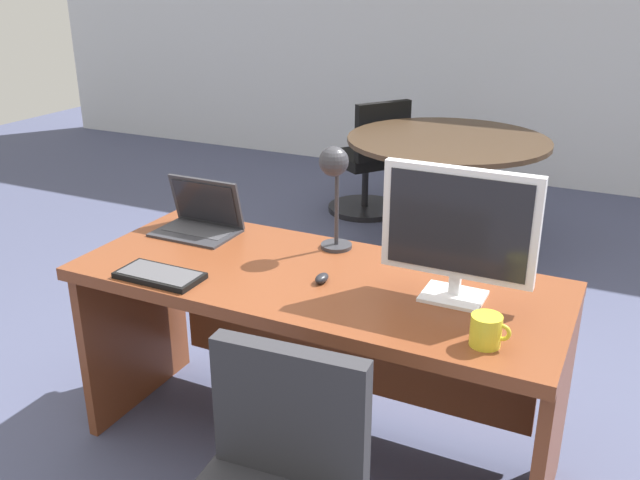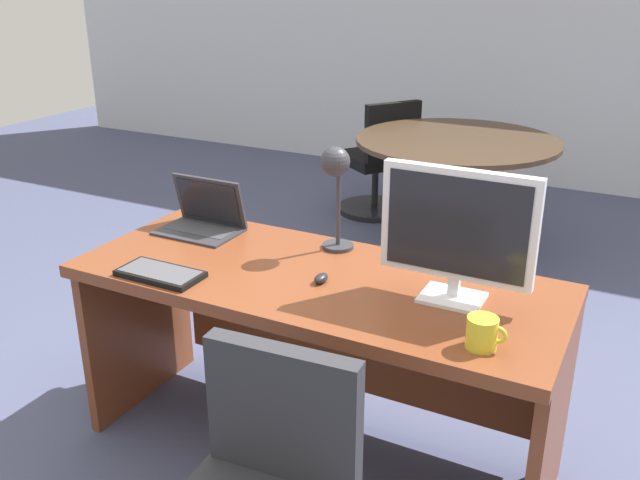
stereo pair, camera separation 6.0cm
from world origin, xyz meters
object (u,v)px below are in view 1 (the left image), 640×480
Objects in this scene: monitor at (458,228)px; keyboard at (160,275)px; coffee_mug at (486,331)px; laptop at (202,215)px; desk at (321,320)px; desk_lamp at (334,175)px; meeting_table at (446,167)px; meeting_chair_near at (370,168)px; mouse at (322,278)px.

monitor reaches higher than keyboard.
keyboard is 1.13m from coffee_mug.
desk is at bearing -13.88° from laptop.
desk is 0.60m from keyboard.
meeting_table is (-0.10, 1.92, -0.46)m from desk_lamp.
meeting_chair_near reaches higher than meeting_table.
keyboard reaches higher than meeting_table.
laptop is (-1.10, 0.16, -0.18)m from monitor.
mouse is at bearing 163.79° from coffee_mug.
meeting_table is 1.44× the size of meeting_chair_near.
desk is at bearing -86.06° from meeting_table.
keyboard is at bearing -157.59° from mouse.
laptop is 0.70m from mouse.
mouse reaches higher than desk.
laptop is at bearing -84.10° from meeting_chair_near.
desk is at bearing 179.06° from monitor.
keyboard is 0.35× the size of meeting_chair_near.
meeting_chair_near is (-1.52, 2.90, -0.44)m from coffee_mug.
desk_lamp reaches higher than coffee_mug.
monitor is 1.12m from laptop.
desk is at bearing 157.95° from coffee_mug.
coffee_mug is (0.69, -0.46, -0.25)m from desk_lamp.
meeting_chair_near is (-0.26, 2.49, -0.46)m from laptop.
meeting_table is (-0.15, 2.12, 0.03)m from desk.
meeting_table is (-0.19, 2.21, -0.18)m from mouse.
monitor is at bearing -73.53° from meeting_table.
meeting_table is 0.92m from meeting_chair_near.
keyboard is 0.56m from mouse.
desk_lamp reaches higher than meeting_chair_near.
keyboard is 0.72m from desk_lamp.
monitor is 2.26m from meeting_table.
keyboard is at bearing -131.14° from desk_lamp.
desk is at bearing -78.21° from desk_lamp.
monitor is at bearing 123.01° from coffee_mug.
meeting_chair_near is at bearing 117.63° from coffee_mug.
meeting_table is (-0.63, 2.13, -0.41)m from monitor.
keyboard is (0.14, -0.45, -0.05)m from laptop.
mouse is at bearing 22.41° from keyboard.
desk_lamp reaches higher than meeting_table.
laptop reaches higher than keyboard.
coffee_mug is at bearing -71.55° from meeting_table.
meeting_chair_near is at bearing 97.65° from keyboard.
coffee_mug is (1.26, -0.41, -0.02)m from laptop.
monitor reaches higher than desk.
desk_lamp is 0.46× the size of meeting_chair_near.
monitor is 0.39× the size of meeting_table.
desk is at bearing 117.40° from mouse.
laptop reaches higher than meeting_table.
keyboard is at bearing -82.35° from meeting_chair_near.
laptop is 2.80× the size of coffee_mug.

